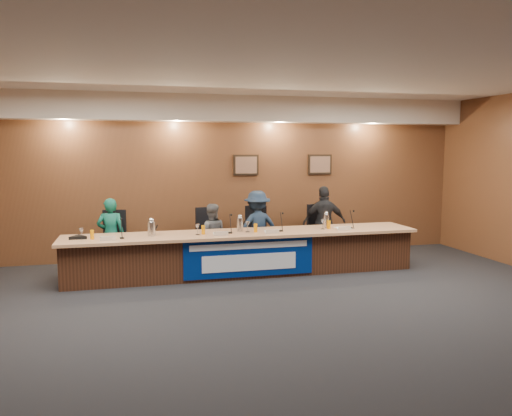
# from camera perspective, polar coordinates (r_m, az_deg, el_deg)

# --- Properties ---
(floor) EXTENTS (10.00, 10.00, 0.00)m
(floor) POSITION_cam_1_polar(r_m,az_deg,el_deg) (6.59, 3.36, -12.52)
(floor) COLOR black
(floor) RESTS_ON ground
(ceiling) EXTENTS (10.00, 8.00, 0.04)m
(ceiling) POSITION_cam_1_polar(r_m,az_deg,el_deg) (6.30, 3.56, 16.11)
(ceiling) COLOR silver
(ceiling) RESTS_ON wall_back
(wall_back) EXTENTS (10.00, 0.04, 3.20)m
(wall_back) POSITION_cam_1_polar(r_m,az_deg,el_deg) (10.12, -3.40, 3.50)
(wall_back) COLOR brown
(wall_back) RESTS_ON floor
(soffit) EXTENTS (10.00, 0.50, 0.50)m
(soffit) POSITION_cam_1_polar(r_m,az_deg,el_deg) (9.89, -3.18, 11.25)
(soffit) COLOR beige
(soffit) RESTS_ON wall_back
(dais_body) EXTENTS (6.00, 0.80, 0.70)m
(dais_body) POSITION_cam_1_polar(r_m,az_deg,el_deg) (8.73, -1.38, -5.30)
(dais_body) COLOR #3C2012
(dais_body) RESTS_ON floor
(dais_top) EXTENTS (6.10, 0.95, 0.05)m
(dais_top) POSITION_cam_1_polar(r_m,az_deg,el_deg) (8.61, -1.31, -2.93)
(dais_top) COLOR tan
(dais_top) RESTS_ON dais_body
(banner) EXTENTS (2.20, 0.02, 0.65)m
(banner) POSITION_cam_1_polar(r_m,az_deg,el_deg) (8.33, -0.75, -5.68)
(banner) COLOR navy
(banner) RESTS_ON dais_body
(banner_text_upper) EXTENTS (2.00, 0.01, 0.10)m
(banner_text_upper) POSITION_cam_1_polar(r_m,az_deg,el_deg) (8.28, -0.73, -4.34)
(banner_text_upper) COLOR silver
(banner_text_upper) RESTS_ON banner
(banner_text_lower) EXTENTS (1.60, 0.01, 0.28)m
(banner_text_lower) POSITION_cam_1_polar(r_m,az_deg,el_deg) (8.34, -0.72, -6.23)
(banner_text_lower) COLOR silver
(banner_text_lower) RESTS_ON banner
(wall_photo_left) EXTENTS (0.52, 0.04, 0.42)m
(wall_photo_left) POSITION_cam_1_polar(r_m,az_deg,el_deg) (10.16, -1.16, 4.93)
(wall_photo_left) COLOR black
(wall_photo_left) RESTS_ON wall_back
(wall_photo_right) EXTENTS (0.52, 0.04, 0.42)m
(wall_photo_right) POSITION_cam_1_polar(r_m,az_deg,el_deg) (10.64, 7.30, 4.96)
(wall_photo_right) COLOR black
(wall_photo_right) RESTS_ON wall_back
(panelist_a) EXTENTS (0.51, 0.36, 1.32)m
(panelist_a) POSITION_cam_1_polar(r_m,az_deg,el_deg) (9.18, -16.25, -3.00)
(panelist_a) COLOR #0E5341
(panelist_a) RESTS_ON floor
(panelist_b) EXTENTS (0.63, 0.53, 1.17)m
(panelist_b) POSITION_cam_1_polar(r_m,az_deg,el_deg) (9.30, -5.13, -3.10)
(panelist_b) COLOR #54565A
(panelist_b) RESTS_ON floor
(panelist_c) EXTENTS (0.96, 0.62, 1.39)m
(panelist_c) POSITION_cam_1_polar(r_m,az_deg,el_deg) (9.46, 0.14, -2.22)
(panelist_c) COLOR #17263B
(panelist_c) RESTS_ON floor
(panelist_d) EXTENTS (0.90, 0.48, 1.46)m
(panelist_d) POSITION_cam_1_polar(r_m,az_deg,el_deg) (9.87, 7.81, -1.73)
(panelist_d) COLOR black
(panelist_d) RESTS_ON floor
(office_chair_a) EXTENTS (0.59, 0.59, 0.08)m
(office_chair_a) POSITION_cam_1_polar(r_m,az_deg,el_deg) (9.31, -16.19, -3.99)
(office_chair_a) COLOR black
(office_chair_a) RESTS_ON floor
(office_chair_b) EXTENTS (0.57, 0.57, 0.08)m
(office_chair_b) POSITION_cam_1_polar(r_m,az_deg,el_deg) (9.41, -5.22, -3.63)
(office_chair_b) COLOR black
(office_chair_b) RESTS_ON floor
(office_chair_c) EXTENTS (0.58, 0.58, 0.08)m
(office_chair_c) POSITION_cam_1_polar(r_m,az_deg,el_deg) (9.59, -0.01, -3.42)
(office_chair_c) COLOR black
(office_chair_c) RESTS_ON floor
(office_chair_d) EXTENTS (0.58, 0.58, 0.08)m
(office_chair_d) POSITION_cam_1_polar(r_m,az_deg,el_deg) (10.00, 7.58, -3.05)
(office_chair_d) COLOR black
(office_chair_d) RESTS_ON floor
(nameplate_a) EXTENTS (0.24, 0.08, 0.10)m
(nameplate_a) POSITION_cam_1_polar(r_m,az_deg,el_deg) (8.13, -16.59, -3.29)
(nameplate_a) COLOR white
(nameplate_a) RESTS_ON dais_top
(microphone_a) EXTENTS (0.07, 0.07, 0.02)m
(microphone_a) POSITION_cam_1_polar(r_m,az_deg,el_deg) (8.27, -15.07, -3.32)
(microphone_a) COLOR black
(microphone_a) RESTS_ON dais_top
(juice_glass_a) EXTENTS (0.06, 0.06, 0.15)m
(juice_glass_a) POSITION_cam_1_polar(r_m,az_deg,el_deg) (8.32, -18.22, -2.91)
(juice_glass_a) COLOR orange
(juice_glass_a) RESTS_ON dais_top
(water_glass_a) EXTENTS (0.08, 0.08, 0.18)m
(water_glass_a) POSITION_cam_1_polar(r_m,az_deg,el_deg) (8.37, -19.32, -2.79)
(water_glass_a) COLOR silver
(water_glass_a) RESTS_ON dais_top
(nameplate_b) EXTENTS (0.24, 0.08, 0.10)m
(nameplate_b) POSITION_cam_1_polar(r_m,az_deg,el_deg) (8.25, -4.02, -2.88)
(nameplate_b) COLOR white
(nameplate_b) RESTS_ON dais_top
(microphone_b) EXTENTS (0.07, 0.07, 0.02)m
(microphone_b) POSITION_cam_1_polar(r_m,az_deg,el_deg) (8.48, -2.96, -2.84)
(microphone_b) COLOR black
(microphone_b) RESTS_ON dais_top
(juice_glass_b) EXTENTS (0.06, 0.06, 0.15)m
(juice_glass_b) POSITION_cam_1_polar(r_m,az_deg,el_deg) (8.42, -6.05, -2.49)
(juice_glass_b) COLOR orange
(juice_glass_b) RESTS_ON dais_top
(water_glass_b) EXTENTS (0.08, 0.08, 0.18)m
(water_glass_b) POSITION_cam_1_polar(r_m,az_deg,el_deg) (8.36, -6.71, -2.46)
(water_glass_b) COLOR silver
(water_glass_b) RESTS_ON dais_top
(nameplate_c) EXTENTS (0.24, 0.08, 0.10)m
(nameplate_c) POSITION_cam_1_polar(r_m,az_deg,el_deg) (8.44, 1.88, -2.65)
(nameplate_c) COLOR white
(nameplate_c) RESTS_ON dais_top
(microphone_c) EXTENTS (0.07, 0.07, 0.02)m
(microphone_c) POSITION_cam_1_polar(r_m,az_deg,el_deg) (8.69, 2.86, -2.61)
(microphone_c) COLOR black
(microphone_c) RESTS_ON dais_top
(juice_glass_c) EXTENTS (0.06, 0.06, 0.15)m
(juice_glass_c) POSITION_cam_1_polar(r_m,az_deg,el_deg) (8.58, -0.05, -2.29)
(juice_glass_c) COLOR orange
(juice_glass_c) RESTS_ON dais_top
(water_glass_c) EXTENTS (0.08, 0.08, 0.18)m
(water_glass_c) POSITION_cam_1_polar(r_m,az_deg,el_deg) (8.59, -0.97, -2.17)
(water_glass_c) COLOR silver
(water_glass_c) RESTS_ON dais_top
(nameplate_d) EXTENTS (0.24, 0.08, 0.10)m
(nameplate_d) POSITION_cam_1_polar(r_m,az_deg,el_deg) (8.92, 10.08, -2.24)
(nameplate_d) COLOR white
(nameplate_d) RESTS_ON dais_top
(microphone_d) EXTENTS (0.07, 0.07, 0.02)m
(microphone_d) POSITION_cam_1_polar(r_m,az_deg,el_deg) (9.15, 10.79, -2.25)
(microphone_d) COLOR black
(microphone_d) RESTS_ON dais_top
(juice_glass_d) EXTENTS (0.06, 0.06, 0.15)m
(juice_glass_d) POSITION_cam_1_polar(r_m,az_deg,el_deg) (9.03, 8.33, -1.90)
(juice_glass_d) COLOR orange
(juice_glass_d) RESTS_ON dais_top
(water_glass_d) EXTENTS (0.08, 0.08, 0.18)m
(water_glass_d) POSITION_cam_1_polar(r_m,az_deg,el_deg) (8.96, 7.65, -1.86)
(water_glass_d) COLOR silver
(water_glass_d) RESTS_ON dais_top
(carafe_left) EXTENTS (0.13, 0.13, 0.23)m
(carafe_left) POSITION_cam_1_polar(r_m,az_deg,el_deg) (8.39, -11.85, -2.35)
(carafe_left) COLOR silver
(carafe_left) RESTS_ON dais_top
(carafe_mid) EXTENTS (0.11, 0.11, 0.24)m
(carafe_mid) POSITION_cam_1_polar(r_m,az_deg,el_deg) (8.65, -1.85, -1.92)
(carafe_mid) COLOR silver
(carafe_mid) RESTS_ON dais_top
(carafe_right) EXTENTS (0.11, 0.11, 0.25)m
(carafe_right) POSITION_cam_1_polar(r_m,az_deg,el_deg) (9.11, 8.02, -1.51)
(carafe_right) COLOR silver
(carafe_right) RESTS_ON dais_top
(speakerphone) EXTENTS (0.32, 0.32, 0.05)m
(speakerphone) POSITION_cam_1_polar(r_m,az_deg,el_deg) (8.45, -19.64, -3.16)
(speakerphone) COLOR black
(speakerphone) RESTS_ON dais_top
(paper_stack) EXTENTS (0.26, 0.33, 0.01)m
(paper_stack) POSITION_cam_1_polar(r_m,az_deg,el_deg) (9.16, 9.87, -2.26)
(paper_stack) COLOR white
(paper_stack) RESTS_ON dais_top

